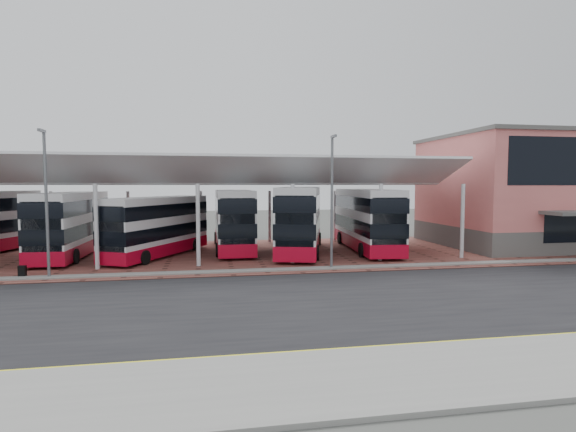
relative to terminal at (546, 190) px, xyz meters
name	(u,v)px	position (x,y,z in m)	size (l,w,h in m)	color
ground	(326,295)	(-23.00, -13.92, -4.66)	(140.00, 140.00, 0.00)	#444541
road	(332,301)	(-23.00, -14.92, -4.65)	(120.00, 14.00, 0.02)	black
forecourt	(307,252)	(-21.00, -0.92, -4.63)	(72.00, 16.00, 0.06)	brown
sidewalk	(413,375)	(-23.00, -22.92, -4.59)	(120.00, 4.00, 0.14)	gray
north_kerb	(300,269)	(-23.00, -7.72, -4.59)	(120.00, 0.80, 0.14)	gray
yellow_line_near	(385,349)	(-23.00, -20.92, -4.63)	(120.00, 0.12, 0.01)	yellow
yellow_line_far	(381,346)	(-23.00, -20.62, -4.63)	(120.00, 0.12, 0.01)	yellow
canopy	(199,176)	(-29.00, 0.01, 1.14)	(37.00, 11.63, 7.07)	silver
terminal	(546,190)	(0.00, 0.00, 0.00)	(18.40, 14.40, 9.25)	#575451
lamp_west	(46,199)	(-37.00, -7.65, -0.30)	(0.16, 0.90, 8.07)	slate
lamp_east	(332,198)	(-21.00, -7.65, -0.30)	(0.16, 0.90, 8.07)	slate
bus_1	(71,225)	(-37.97, 0.11, -2.34)	(2.96, 11.07, 4.54)	silver
bus_2	(158,227)	(-31.91, -1.01, -2.51)	(6.80, 10.16, 4.21)	silver
bus_3	(233,220)	(-26.46, 1.42, -2.28)	(2.85, 11.32, 4.67)	silver
bus_4	(300,220)	(-21.53, -0.76, -2.17)	(5.76, 12.18, 4.90)	silver
bus_5	(366,220)	(-16.22, -0.59, -2.25)	(3.57, 11.63, 4.72)	silver
suitcase	(22,271)	(-38.47, -7.29, -4.28)	(0.38, 0.27, 0.64)	black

